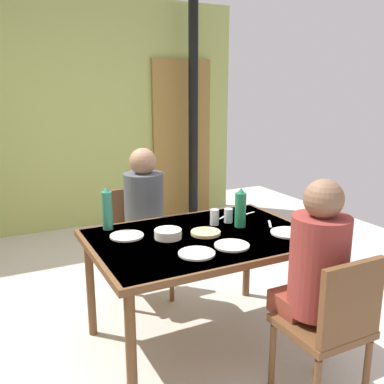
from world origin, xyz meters
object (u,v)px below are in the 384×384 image
at_px(person_near_diner, 317,262).
at_px(serving_bowl_center, 168,234).
at_px(chair_far_diner, 140,236).
at_px(water_bottle_green_near, 107,209).
at_px(chair_near_diner, 332,324).
at_px(water_bottle_green_far, 240,209).
at_px(dining_table, 203,246).
at_px(person_far_diner, 145,206).

distance_m(person_near_diner, serving_bowl_center, 0.91).
relative_size(chair_far_diner, water_bottle_green_near, 3.03).
bearing_deg(chair_near_diner, water_bottle_green_far, 88.54).
height_order(dining_table, person_far_diner, person_far_diner).
height_order(chair_near_diner, chair_far_diner, same).
relative_size(person_near_diner, water_bottle_green_near, 2.68).
distance_m(chair_far_diner, person_far_diner, 0.31).
bearing_deg(serving_bowl_center, person_near_diner, -56.86).
relative_size(person_far_diner, serving_bowl_center, 4.53).
distance_m(dining_table, water_bottle_green_near, 0.67).
relative_size(chair_far_diner, water_bottle_green_far, 3.27).
relative_size(chair_near_diner, person_far_diner, 1.13).
xyz_separation_m(dining_table, chair_near_diner, (0.29, -0.84, -0.18)).
distance_m(chair_far_diner, serving_bowl_center, 0.83).
bearing_deg(serving_bowl_center, dining_table, -15.75).
relative_size(water_bottle_green_near, water_bottle_green_far, 1.08).
relative_size(chair_near_diner, person_near_diner, 1.13).
bearing_deg(water_bottle_green_near, water_bottle_green_far, -23.25).
bearing_deg(water_bottle_green_near, chair_near_diner, -57.63).
bearing_deg(water_bottle_green_far, chair_near_diner, -91.46).
height_order(chair_far_diner, person_near_diner, person_near_diner).
bearing_deg(chair_near_diner, serving_bowl_center, 118.98).
bearing_deg(serving_bowl_center, person_far_diner, 82.10).
distance_m(chair_near_diner, person_far_diner, 1.62).
relative_size(dining_table, person_near_diner, 1.82).
xyz_separation_m(chair_far_diner, serving_bowl_center, (-0.09, -0.78, 0.28)).
distance_m(person_near_diner, water_bottle_green_far, 0.76).
xyz_separation_m(person_near_diner, water_bottle_green_far, (0.02, 0.75, 0.09)).
bearing_deg(serving_bowl_center, chair_near_diner, -61.02).
relative_size(chair_near_diner, water_bottle_green_near, 3.03).
height_order(dining_table, chair_near_diner, chair_near_diner).
relative_size(dining_table, person_far_diner, 1.82).
relative_size(person_near_diner, person_far_diner, 1.00).
height_order(dining_table, water_bottle_green_near, water_bottle_green_near).
distance_m(dining_table, chair_far_diner, 0.87).
distance_m(chair_far_diner, water_bottle_green_near, 0.70).
relative_size(dining_table, water_bottle_green_far, 5.26).
bearing_deg(dining_table, person_near_diner, -67.84).
relative_size(person_near_diner, water_bottle_green_far, 2.89).
xyz_separation_m(person_far_diner, serving_bowl_center, (-0.09, -0.64, -0.01)).
bearing_deg(chair_near_diner, chair_far_diner, 103.68).
distance_m(dining_table, person_near_diner, 0.77).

